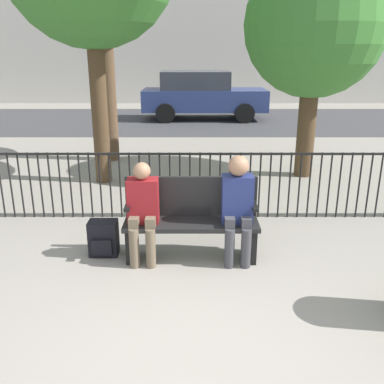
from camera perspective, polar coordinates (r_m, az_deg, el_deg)
name	(u,v)px	position (r m, az deg, el deg)	size (l,w,h in m)	color
ground_plane	(192,365)	(3.51, -0.06, -22.10)	(80.00, 80.00, 0.00)	gray
park_bench	(192,216)	(4.88, 0.00, -3.21)	(1.51, 0.45, 0.92)	black
seated_person_0	(144,208)	(4.73, -6.47, -2.08)	(0.34, 0.39, 1.14)	brown
seated_person_1	(238,203)	(4.71, 6.20, -1.48)	(0.34, 0.39, 1.22)	#3D3D42
backpack	(104,238)	(5.10, -11.61, -6.06)	(0.33, 0.26, 0.42)	black
fence_railing	(191,180)	(5.98, -0.13, 1.65)	(9.01, 0.03, 0.95)	black
tree_2	(316,27)	(8.20, 16.20, 20.40)	(2.47, 2.47, 3.93)	#4C3823
street_surface	(193,120)	(14.85, 0.08, 9.54)	(24.00, 6.00, 0.01)	#3D3D3F
parked_car_0	(203,94)	(15.04, 1.44, 12.87)	(4.20, 1.94, 1.62)	navy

